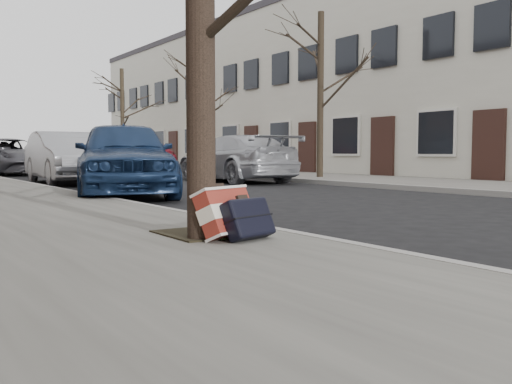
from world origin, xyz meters
TOP-DOWN VIEW (x-y plane):
  - ground at (0.00, 0.00)m, footprint 120.00×120.00m
  - far_sidewalk at (7.80, 15.00)m, footprint 4.00×70.00m
  - house_far at (13.15, 16.00)m, footprint 6.70×40.00m
  - dirt_patch at (-2.00, 1.20)m, footprint 0.85×0.85m
  - suitcase_red at (-2.01, 0.83)m, footprint 0.69×0.54m
  - suitcase_navy at (-1.91, 0.64)m, footprint 0.56×0.42m
  - car_near_front at (-0.31, 7.74)m, footprint 3.16×5.01m
  - car_near_mid at (0.10, 13.25)m, footprint 1.82×4.64m
  - car_near_back at (0.02, 20.96)m, footprint 3.19×5.57m
  - car_far_front at (4.58, 11.16)m, footprint 2.13×4.93m
  - car_far_back at (4.92, 18.09)m, footprint 2.55×4.20m
  - tree_far_a at (7.20, 10.26)m, footprint 0.20×0.20m
  - tree_far_b at (7.20, 17.97)m, footprint 0.20×0.20m
  - tree_far_c at (7.20, 27.15)m, footprint 0.22×0.22m

SIDE VIEW (x-z plane):
  - ground at x=0.00m, z-range 0.00..0.00m
  - far_sidewalk at x=7.80m, z-range 0.00..0.12m
  - dirt_patch at x=-2.00m, z-range 0.12..0.14m
  - suitcase_navy at x=-1.91m, z-range 0.12..0.51m
  - suitcase_red at x=-2.01m, z-range 0.12..0.59m
  - car_far_back at x=4.92m, z-range 0.00..1.34m
  - car_far_front at x=4.58m, z-range 0.00..1.41m
  - car_near_back at x=0.02m, z-range 0.00..1.46m
  - car_near_mid at x=0.10m, z-range 0.00..1.51m
  - car_near_front at x=-0.31m, z-range 0.00..1.59m
  - tree_far_b at x=7.20m, z-range 0.12..4.71m
  - tree_far_a at x=7.20m, z-range 0.12..5.29m
  - tree_far_c at x=7.20m, z-range 0.12..5.56m
  - house_far at x=13.15m, z-range 0.00..7.20m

